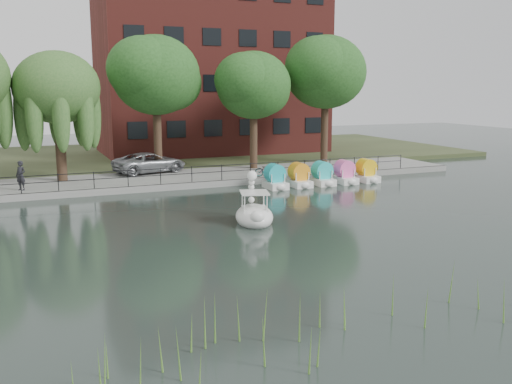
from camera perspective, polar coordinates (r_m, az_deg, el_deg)
ground_plane at (r=24.19m, az=2.60°, el=-4.71°), size 120.00×120.00×0.00m
promenade at (r=38.89m, az=-7.57°, el=1.33°), size 40.00×6.00×0.40m
kerb at (r=36.09m, az=-6.33°, el=0.65°), size 40.00×0.25×0.40m
land_strip at (r=52.41m, az=-11.65°, el=3.55°), size 60.00×22.00×0.36m
railing at (r=36.13m, az=-6.45°, el=2.17°), size 32.00×0.05×1.00m
apartment_building at (r=53.89m, az=-4.49°, el=13.70°), size 20.00×10.07×18.00m
willow_mid at (r=38.15m, az=-19.30°, el=9.79°), size 5.32×5.32×8.15m
broadleaf_center at (r=40.10m, az=-9.99°, el=11.39°), size 6.00×6.00×9.25m
broadleaf_right at (r=41.77m, az=-0.25°, el=10.58°), size 5.40×5.40×8.32m
broadleaf_far at (r=45.56m, az=6.99°, el=11.77°), size 6.30×6.30×9.71m
minivan at (r=40.48m, az=-10.57°, el=3.06°), size 4.07×6.34×1.63m
bicycle at (r=38.28m, az=1.11°, el=2.34°), size 0.71×1.76×1.00m
pedestrian at (r=35.67m, az=-22.48°, el=1.72°), size 0.85×0.84×1.98m
swan_boat at (r=26.86m, az=-0.19°, el=-2.02°), size 2.46×3.17×2.37m
pedal_boat_row at (r=37.46m, az=6.65°, el=1.64°), size 7.95×1.70×1.40m
reed_bank at (r=17.68m, az=22.33°, el=-9.30°), size 24.00×2.40×1.20m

